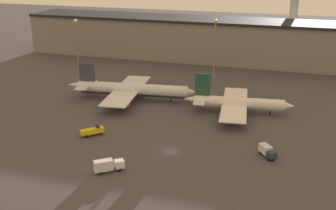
{
  "coord_description": "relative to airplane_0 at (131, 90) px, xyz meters",
  "views": [
    {
      "loc": [
        31.09,
        -99.45,
        50.76
      ],
      "look_at": [
        -6.91,
        19.89,
        6.0
      ],
      "focal_mm": 45.0,
      "sensor_mm": 36.0,
      "label": 1
    }
  ],
  "objects": [
    {
      "name": "terminal_building",
      "position": [
        26.92,
        70.01,
        6.73
      ],
      "size": [
        217.88,
        25.62,
        20.97
      ],
      "color": "gray",
      "rests_on": "ground"
    },
    {
      "name": "service_vehicle_2",
      "position": [
        15.77,
        -53.42,
        -1.91
      ],
      "size": [
        7.04,
        6.23,
        3.37
      ],
      "rotation": [
        0.0,
        0.0,
        0.68
      ],
      "color": "white",
      "rests_on": "ground"
    },
    {
      "name": "service_vehicle_0",
      "position": [
        52.44,
        -32.82,
        -2.13
      ],
      "size": [
        5.29,
        6.05,
        2.95
      ],
      "rotation": [
        0.0,
        0.0,
        -0.92
      ],
      "color": "#282D38",
      "rests_on": "ground"
    },
    {
      "name": "lamp_post_1",
      "position": [
        23.41,
        36.59,
        12.6
      ],
      "size": [
        1.8,
        1.8,
        25.9
      ],
      "color": "slate",
      "rests_on": "ground"
    },
    {
      "name": "service_vehicle_1",
      "position": [
        1.63,
        -34.32,
        -2.39
      ],
      "size": [
        6.28,
        6.45,
        2.95
      ],
      "rotation": [
        0.0,
        0.0,
        0.81
      ],
      "color": "gold",
      "rests_on": "ground"
    },
    {
      "name": "airplane_1",
      "position": [
        39.67,
        -1.98,
        -0.42
      ],
      "size": [
        37.46,
        36.07,
        13.19
      ],
      "rotation": [
        0.0,
        0.0,
        0.12
      ],
      "color": "white",
      "rests_on": "ground"
    },
    {
      "name": "airplane_0",
      "position": [
        0.0,
        0.0,
        0.0
      ],
      "size": [
        49.81,
        38.8,
        13.09
      ],
      "rotation": [
        0.0,
        0.0,
        0.12
      ],
      "color": "silver",
      "rests_on": "ground"
    },
    {
      "name": "lamp_post_0",
      "position": [
        -42.36,
        36.59,
        10.96
      ],
      "size": [
        1.8,
        1.8,
        22.94
      ],
      "color": "slate",
      "rests_on": "ground"
    },
    {
      "name": "ground",
      "position": [
        26.92,
        -37.72,
        -3.8
      ],
      "size": [
        600.0,
        600.0,
        0.0
      ],
      "primitive_type": "plane",
      "color": "#423F44"
    },
    {
      "name": "control_tower",
      "position": [
        52.69,
        103.7,
        23.56
      ],
      "size": [
        9.0,
        9.0,
        47.41
      ],
      "color": "#99999E",
      "rests_on": "ground"
    }
  ]
}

